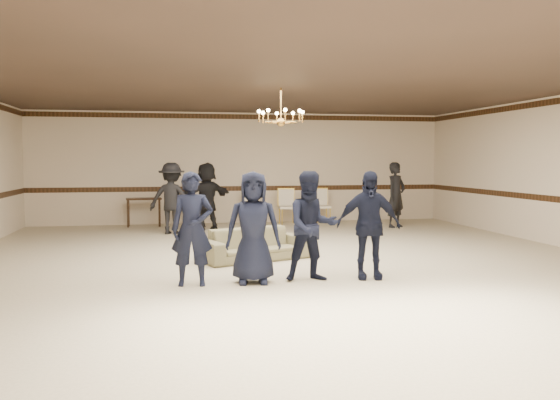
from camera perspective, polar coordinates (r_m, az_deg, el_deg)
The scene contains 16 objects.
room at distance 10.19m, azimuth 1.15°, elevation 2.58°, with size 12.01×14.01×3.21m.
chair_rail at distance 17.10m, azimuth -3.69°, elevation 1.13°, with size 12.00×0.02×0.14m, color #3B2111.
crown_molding at distance 17.13m, azimuth -3.72°, elevation 8.10°, with size 12.00×0.02×0.14m, color #3B2111.
chandelier at distance 11.21m, azimuth 0.09°, elevation 9.23°, with size 0.94×0.94×0.89m, color gold, non-canonical shape.
boy_a at distance 8.65m, azimuth -8.55°, elevation -2.79°, with size 0.61×0.40×1.67m, color black.
boy_b at distance 8.73m, azimuth -2.63°, elevation -2.69°, with size 0.82×0.53×1.67m, color black.
boy_c at distance 8.90m, azimuth 3.12°, elevation -2.56°, with size 0.81×0.63×1.67m, color black.
boy_d at distance 9.15m, azimuth 8.60°, elevation -2.41°, with size 0.98×0.41×1.67m, color black.
settee at distance 10.78m, azimuth -2.49°, elevation -4.33°, with size 2.00×0.78×0.58m, color #70684A.
adult_left at distance 14.71m, azimuth -10.51°, elevation 0.16°, with size 1.14×0.66×1.77m, color black.
adult_mid at distance 15.44m, azimuth -7.18°, elevation 0.37°, with size 1.64×0.52×1.77m, color black.
adult_right at distance 16.19m, azimuth 11.25°, elevation 0.49°, with size 0.65×0.42×1.77m, color black.
banquet_chair_left at distance 16.47m, azimuth -2.66°, elevation -0.72°, with size 0.48×0.48×1.00m, color beige, non-canonical shape.
banquet_chair_mid at distance 16.64m, azimuth 0.75°, elevation -0.67°, with size 0.48×0.48×1.00m, color beige, non-canonical shape.
banquet_chair_right at distance 16.86m, azimuth 4.08°, elevation -0.62°, with size 0.48×0.48×1.00m, color beige, non-canonical shape.
console_table at distance 16.53m, azimuth -13.12°, elevation -1.16°, with size 0.94×0.40×0.79m, color black.
Camera 1 is at (-2.10, -9.97, 1.85)m, focal length 37.54 mm.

